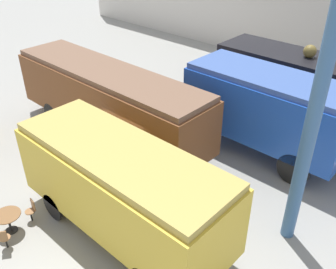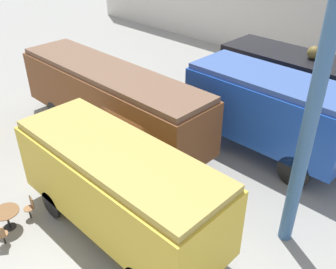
{
  "view_description": "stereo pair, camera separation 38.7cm",
  "coord_description": "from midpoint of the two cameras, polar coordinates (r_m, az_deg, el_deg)",
  "views": [
    {
      "loc": [
        10.24,
        -8.78,
        9.69
      ],
      "look_at": [
        1.29,
        1.0,
        1.6
      ],
      "focal_mm": 40.0,
      "sensor_mm": 36.0,
      "label": 1
    },
    {
      "loc": [
        10.52,
        -8.52,
        9.69
      ],
      "look_at": [
        1.29,
        1.0,
        1.6
      ],
      "focal_mm": 40.0,
      "sensor_mm": 36.0,
      "label": 2
    }
  ],
  "objects": [
    {
      "name": "cafe_chair_2",
      "position": [
        13.74,
        -23.26,
        -13.8
      ],
      "size": [
        0.4,
        0.4,
        0.87
      ],
      "rotation": [
        0.0,
        0.0,
        8.78
      ],
      "color": "black",
      "rests_on": "ground_plane"
    },
    {
      "name": "streamlined_locomotive",
      "position": [
        16.56,
        17.65,
        3.19
      ],
      "size": [
        8.82,
        2.85,
        3.73
      ],
      "color": "blue",
      "rests_on": "ground_plane"
    },
    {
      "name": "steam_locomotive",
      "position": [
        20.18,
        22.25,
        6.65
      ],
      "size": [
        10.06,
        2.74,
        5.04
      ],
      "color": "black",
      "rests_on": "ground_plane"
    },
    {
      "name": "passenger_coach_wooden",
      "position": [
        17.79,
        -8.09,
        5.67
      ],
      "size": [
        10.95,
        2.69,
        3.44
      ],
      "color": "brown",
      "rests_on": "ground_plane"
    },
    {
      "name": "ground_plane",
      "position": [
        16.62,
        -4.94,
        -4.4
      ],
      "size": [
        80.0,
        80.0,
        0.0
      ],
      "primitive_type": "plane",
      "color": "gray"
    },
    {
      "name": "cafe_table_near",
      "position": [
        14.26,
        -22.7,
        -11.19
      ],
      "size": [
        0.92,
        0.92,
        0.75
      ],
      "color": "black",
      "rests_on": "ground_plane"
    },
    {
      "name": "cafe_chair_0",
      "position": [
        14.45,
        -19.53,
        -10.27
      ],
      "size": [
        0.36,
        0.37,
        0.87
      ],
      "rotation": [
        0.0,
        0.0,
        4.59
      ],
      "color": "black",
      "rests_on": "ground_plane"
    },
    {
      "name": "backdrop_wall",
      "position": [
        27.2,
        22.02,
        18.27
      ],
      "size": [
        44.0,
        0.15,
        9.0
      ],
      "color": "silver",
      "rests_on": "ground_plane"
    },
    {
      "name": "passenger_coach_vintage",
      "position": [
        12.3,
        -6.59,
        -7.53
      ],
      "size": [
        7.78,
        2.81,
        3.38
      ],
      "color": "gold",
      "rests_on": "ground_plane"
    },
    {
      "name": "visitor_person",
      "position": [
        16.53,
        -14.3,
        -2.03
      ],
      "size": [
        0.34,
        0.34,
        1.58
      ],
      "color": "#262633",
      "rests_on": "ground_plane"
    },
    {
      "name": "support_pillar",
      "position": [
        11.57,
        21.28,
        -0.43
      ],
      "size": [
        0.44,
        0.44,
        8.0
      ],
      "color": "#386093",
      "rests_on": "ground_plane"
    }
  ]
}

